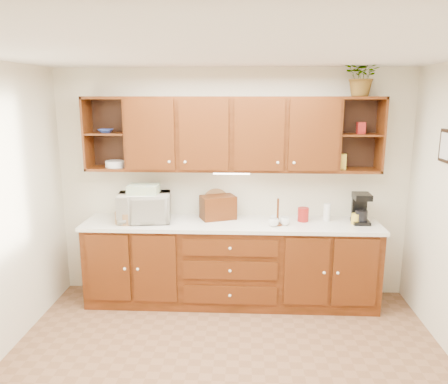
# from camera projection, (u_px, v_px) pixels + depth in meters

# --- Properties ---
(floor) EXTENTS (4.00, 4.00, 0.00)m
(floor) POSITION_uv_depth(u_px,v_px,m) (225.00, 381.00, 3.59)
(floor) COLOR brown
(floor) RESTS_ON ground
(ceiling) EXTENTS (4.00, 4.00, 0.00)m
(ceiling) POSITION_uv_depth(u_px,v_px,m) (225.00, 51.00, 3.02)
(ceiling) COLOR white
(ceiling) RESTS_ON back_wall
(back_wall) EXTENTS (4.00, 0.00, 4.00)m
(back_wall) POSITION_uv_depth(u_px,v_px,m) (232.00, 184.00, 5.01)
(back_wall) COLOR beige
(back_wall) RESTS_ON floor
(base_cabinets) EXTENTS (3.20, 0.60, 0.90)m
(base_cabinets) POSITION_uv_depth(u_px,v_px,m) (231.00, 264.00, 4.91)
(base_cabinets) COLOR #311605
(base_cabinets) RESTS_ON floor
(countertop) EXTENTS (3.24, 0.64, 0.04)m
(countertop) POSITION_uv_depth(u_px,v_px,m) (231.00, 224.00, 4.79)
(countertop) COLOR white
(countertop) RESTS_ON base_cabinets
(upper_cabinets) EXTENTS (3.20, 0.33, 0.80)m
(upper_cabinets) POSITION_uv_depth(u_px,v_px,m) (233.00, 134.00, 4.73)
(upper_cabinets) COLOR #311605
(upper_cabinets) RESTS_ON back_wall
(undercabinet_light) EXTENTS (0.40, 0.05, 0.02)m
(undercabinet_light) POSITION_uv_depth(u_px,v_px,m) (232.00, 173.00, 4.77)
(undercabinet_light) COLOR white
(undercabinet_light) RESTS_ON upper_cabinets
(framed_picture) EXTENTS (0.03, 0.24, 0.30)m
(framed_picture) POSITION_uv_depth(u_px,v_px,m) (447.00, 146.00, 3.97)
(framed_picture) COLOR black
(framed_picture) RESTS_ON right_wall
(wicker_basket) EXTENTS (0.31, 0.31, 0.13)m
(wicker_basket) POSITION_uv_depth(u_px,v_px,m) (127.00, 217.00, 4.75)
(wicker_basket) COLOR olive
(wicker_basket) RESTS_ON countertop
(microwave) EXTENTS (0.61, 0.45, 0.31)m
(microwave) POSITION_uv_depth(u_px,v_px,m) (144.00, 207.00, 4.79)
(microwave) COLOR beige
(microwave) RESTS_ON countertop
(towel_stack) EXTENTS (0.33, 0.24, 0.10)m
(towel_stack) POSITION_uv_depth(u_px,v_px,m) (144.00, 189.00, 4.75)
(towel_stack) COLOR #E1D66A
(towel_stack) RESTS_ON microwave
(wine_bottle) EXTENTS (0.08, 0.08, 0.32)m
(wine_bottle) POSITION_uv_depth(u_px,v_px,m) (145.00, 204.00, 4.94)
(wine_bottle) COLOR black
(wine_bottle) RESTS_ON countertop
(woven_tray) EXTENTS (0.33, 0.19, 0.32)m
(woven_tray) POSITION_uv_depth(u_px,v_px,m) (216.00, 215.00, 5.03)
(woven_tray) COLOR olive
(woven_tray) RESTS_ON countertop
(bread_box) EXTENTS (0.44, 0.36, 0.26)m
(bread_box) POSITION_uv_depth(u_px,v_px,m) (218.00, 207.00, 4.90)
(bread_box) COLOR #311605
(bread_box) RESTS_ON countertop
(mug_tree) EXTENTS (0.24, 0.25, 0.29)m
(mug_tree) POSITION_uv_depth(u_px,v_px,m) (278.00, 221.00, 4.68)
(mug_tree) COLOR #311605
(mug_tree) RESTS_ON countertop
(canister_red) EXTENTS (0.15, 0.15, 0.15)m
(canister_red) POSITION_uv_depth(u_px,v_px,m) (303.00, 215.00, 4.81)
(canister_red) COLOR maroon
(canister_red) RESTS_ON countertop
(canister_white) EXTENTS (0.09, 0.09, 0.20)m
(canister_white) POSITION_uv_depth(u_px,v_px,m) (327.00, 212.00, 4.81)
(canister_white) COLOR white
(canister_white) RESTS_ON countertop
(canister_yellow) EXTENTS (0.10, 0.10, 0.11)m
(canister_yellow) POSITION_uv_depth(u_px,v_px,m) (355.00, 219.00, 4.71)
(canister_yellow) COLOR gold
(canister_yellow) RESTS_ON countertop
(coffee_maker) EXTENTS (0.18, 0.23, 0.33)m
(coffee_maker) POSITION_uv_depth(u_px,v_px,m) (361.00, 209.00, 4.73)
(coffee_maker) COLOR black
(coffee_maker) RESTS_ON countertop
(bowl_stack) EXTENTS (0.17, 0.17, 0.04)m
(bowl_stack) POSITION_uv_depth(u_px,v_px,m) (106.00, 131.00, 4.76)
(bowl_stack) COLOR #283E93
(bowl_stack) RESTS_ON upper_cabinets
(plate_stack) EXTENTS (0.22, 0.22, 0.07)m
(plate_stack) POSITION_uv_depth(u_px,v_px,m) (115.00, 164.00, 4.85)
(plate_stack) COLOR white
(plate_stack) RESTS_ON upper_cabinets
(pantry_box_yellow) EXTENTS (0.10, 0.08, 0.16)m
(pantry_box_yellow) POSITION_uv_depth(u_px,v_px,m) (342.00, 162.00, 4.70)
(pantry_box_yellow) COLOR gold
(pantry_box_yellow) RESTS_ON upper_cabinets
(pantry_box_red) EXTENTS (0.09, 0.08, 0.12)m
(pantry_box_red) POSITION_uv_depth(u_px,v_px,m) (361.00, 128.00, 4.63)
(pantry_box_red) COLOR maroon
(pantry_box_red) RESTS_ON upper_cabinets
(potted_plant) EXTENTS (0.46, 0.43, 0.42)m
(potted_plant) POSITION_uv_depth(u_px,v_px,m) (363.00, 76.00, 4.49)
(potted_plant) COLOR #999999
(potted_plant) RESTS_ON upper_cabinets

